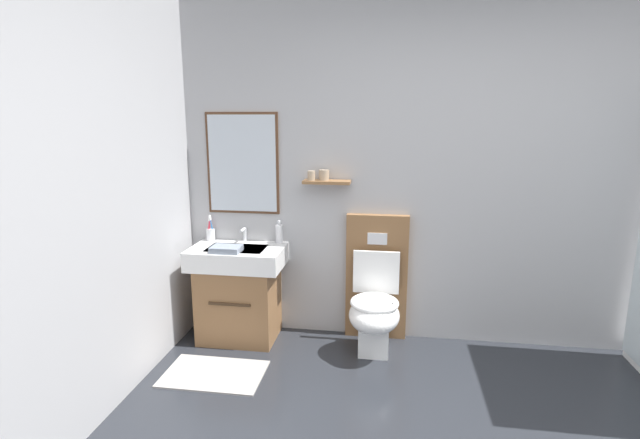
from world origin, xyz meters
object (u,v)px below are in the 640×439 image
toothbrush_cup (211,233)px  folded_hand_towel (226,249)px  soap_dispenser (279,233)px  vanity_sink_left (239,290)px  toilet (375,300)px

toothbrush_cup → folded_hand_towel: (0.24, -0.31, -0.04)m
soap_dispenser → folded_hand_towel: 0.46m
vanity_sink_left → toothbrush_cup: toothbrush_cup is taller
vanity_sink_left → soap_dispenser: size_ratio=4.13×
toilet → soap_dispenser: bearing=167.7°
toilet → toothbrush_cup: (-1.35, 0.16, 0.43)m
toothbrush_cup → soap_dispenser: size_ratio=1.14×
toilet → folded_hand_towel: (-1.11, -0.15, 0.39)m
toothbrush_cup → folded_hand_towel: 0.39m
vanity_sink_left → toothbrush_cup: size_ratio=3.61×
vanity_sink_left → toilet: bearing=0.2°
toothbrush_cup → folded_hand_towel: toothbrush_cup is taller
vanity_sink_left → toilet: 1.07m
toilet → toothbrush_cup: size_ratio=4.83×
vanity_sink_left → toothbrush_cup: 0.52m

